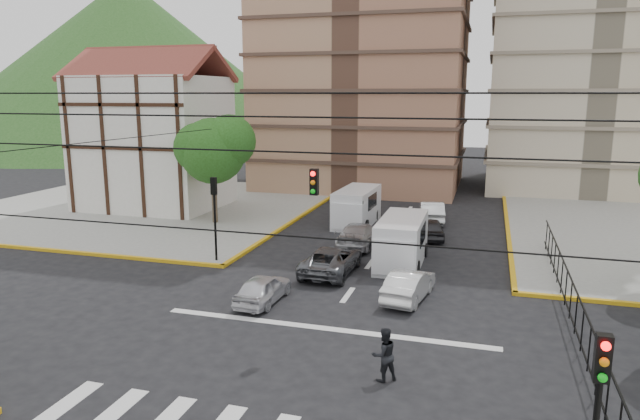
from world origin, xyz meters
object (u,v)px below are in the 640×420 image
at_px(traffic_light_se, 597,408).
at_px(van_right_lane, 401,243).
at_px(car_silver_front_left, 263,289).
at_px(pedestrian_crosswalk, 384,354).
at_px(van_left_lane, 356,208).
at_px(car_white_front_right, 409,285).
at_px(traffic_light_nw, 214,205).

distance_m(traffic_light_se, van_right_lane, 19.05).
xyz_separation_m(traffic_light_se, car_silver_front_left, (-11.06, 10.91, -2.50)).
xyz_separation_m(van_right_lane, pedestrian_crosswalk, (1.34, -12.21, -0.34)).
bearing_deg(van_left_lane, pedestrian_crosswalk, -72.29).
relative_size(van_right_lane, car_white_front_right, 1.38).
xyz_separation_m(car_silver_front_left, pedestrian_crosswalk, (6.14, -5.22, 0.25)).
height_order(traffic_light_se, car_silver_front_left, traffic_light_se).
height_order(van_right_lane, car_silver_front_left, van_right_lane).
xyz_separation_m(traffic_light_se, van_right_lane, (-6.25, 17.90, -1.91)).
bearing_deg(traffic_light_nw, car_white_front_right, -13.77).
bearing_deg(traffic_light_se, van_right_lane, 109.25).
xyz_separation_m(traffic_light_se, van_left_lane, (-10.55, 26.25, -1.92)).
distance_m(traffic_light_nw, van_left_lane, 11.94).
xyz_separation_m(van_left_lane, car_white_front_right, (5.40, -13.21, -0.54)).
relative_size(van_left_lane, car_white_front_right, 1.39).
relative_size(car_silver_front_left, pedestrian_crosswalk, 2.09).
xyz_separation_m(van_left_lane, pedestrian_crosswalk, (5.64, -20.56, -0.33)).
distance_m(van_right_lane, pedestrian_crosswalk, 12.28).
bearing_deg(car_silver_front_left, van_left_lane, -89.69).
xyz_separation_m(van_right_lane, car_silver_front_left, (-4.81, -6.98, -0.58)).
height_order(traffic_light_nw, car_white_front_right, traffic_light_nw).
bearing_deg(car_silver_front_left, pedestrian_crosswalk, 141.82).
relative_size(traffic_light_se, van_right_lane, 0.80).
bearing_deg(van_left_lane, van_right_lane, -60.39).
relative_size(van_right_lane, van_left_lane, 0.99).
height_order(van_left_lane, car_silver_front_left, van_left_lane).
distance_m(traffic_light_se, car_white_front_right, 14.23).
xyz_separation_m(van_right_lane, car_white_front_right, (1.10, -4.86, -0.54)).
xyz_separation_m(traffic_light_nw, car_white_front_right, (10.45, -2.56, -2.46)).
bearing_deg(van_left_lane, traffic_light_nw, -112.99).
bearing_deg(van_left_lane, car_silver_front_left, -89.51).
bearing_deg(traffic_light_se, van_left_lane, 111.90).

